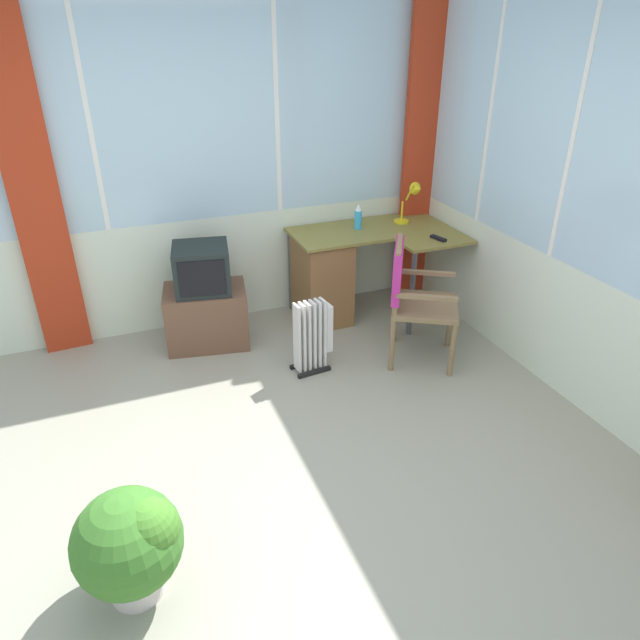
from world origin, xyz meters
TOP-DOWN VIEW (x-y plane):
  - ground at (0.00, 0.00)m, footprint 5.18×5.24m
  - north_window_panel at (-0.00, 2.15)m, footprint 4.18×0.07m
  - east_window_panel at (2.12, 0.00)m, footprint 0.07×4.24m
  - curtain_north_left at (-1.15, 2.07)m, footprint 0.35×0.10m
  - curtain_corner at (1.99, 2.02)m, footprint 0.35×0.10m
  - desk at (1.02, 1.79)m, footprint 1.36×0.91m
  - desk_lamp at (1.81, 1.80)m, footprint 0.22×0.19m
  - tv_remote at (1.80, 1.35)m, footprint 0.08×0.16m
  - spray_bottle at (1.30, 1.84)m, footprint 0.06×0.06m
  - wooden_armchair at (1.31, 0.94)m, footprint 0.66×0.66m
  - tv_on_stand at (-0.08, 1.72)m, footprint 0.71×0.55m
  - space_heater at (0.58, 1.03)m, footprint 0.32×0.20m
  - potted_plant at (-0.86, -0.46)m, footprint 0.49×0.49m

SIDE VIEW (x-z plane):
  - ground at x=0.00m, z-range -0.06..0.00m
  - space_heater at x=0.58m, z-range 0.00..0.58m
  - potted_plant at x=-0.86m, z-range 0.04..0.61m
  - tv_on_stand at x=-0.08m, z-range -0.05..0.79m
  - desk at x=1.02m, z-range 0.03..0.80m
  - wooden_armchair at x=1.31m, z-range 0.12..1.06m
  - tv_remote at x=1.80m, z-range 0.77..0.79m
  - spray_bottle at x=1.30m, z-range 0.77..0.98m
  - desk_lamp at x=1.81m, z-range 0.82..1.19m
  - curtain_north_left at x=-1.15m, z-range 0.00..2.67m
  - curtain_corner at x=1.99m, z-range 0.00..2.67m
  - north_window_panel at x=0.00m, z-range 0.00..2.77m
  - east_window_panel at x=2.12m, z-range 0.00..2.77m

